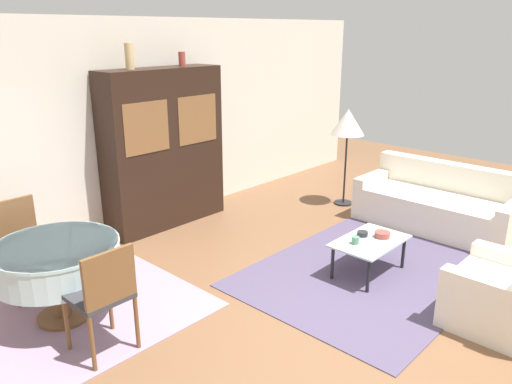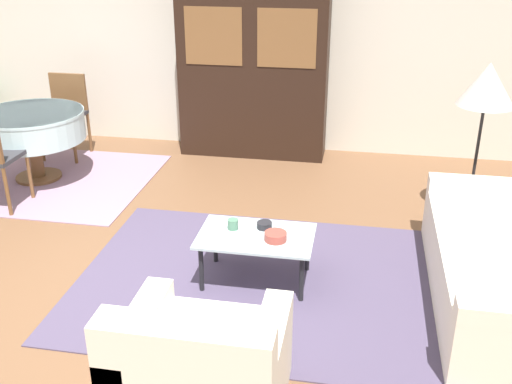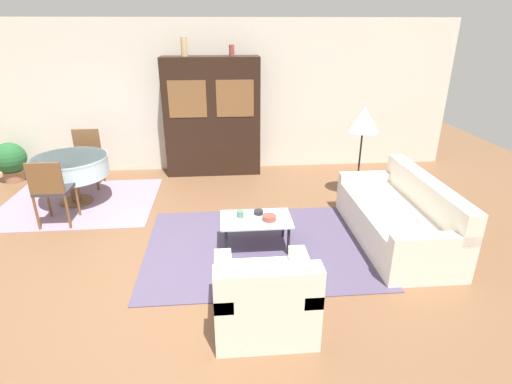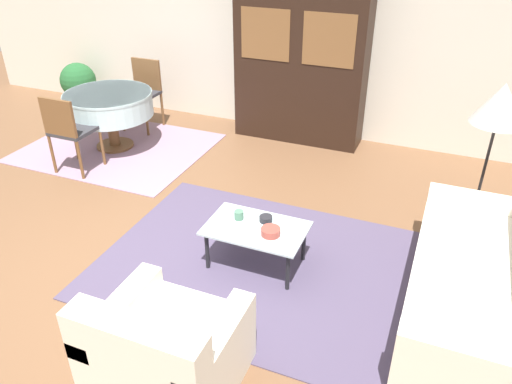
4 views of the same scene
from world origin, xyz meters
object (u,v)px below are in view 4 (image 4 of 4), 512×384
(couch, at_px, (482,288))
(dining_chair_near, at_px, (68,128))
(bowl_small, at_px, (266,219))
(dining_chair_far, at_px, (143,89))
(armchair, at_px, (166,352))
(dining_table, at_px, (109,105))
(cup, at_px, (239,215))
(potted_plant, at_px, (79,83))
(display_cabinet, at_px, (301,62))
(bowl, at_px, (271,232))
(coffee_table, at_px, (256,231))
(floor_lamp, at_px, (500,107))

(couch, distance_m, dining_chair_near, 4.59)
(couch, height_order, bowl_small, couch)
(dining_chair_far, distance_m, bowl_small, 3.54)
(armchair, xyz_separation_m, dining_table, (-2.64, 3.02, 0.29))
(cup, bearing_deg, dining_chair_far, 137.38)
(dining_chair_near, height_order, potted_plant, dining_chair_near)
(display_cabinet, height_order, bowl_small, display_cabinet)
(bowl_small, bearing_deg, dining_chair_far, 140.60)
(dining_chair_far, bearing_deg, armchair, 124.91)
(dining_chair_near, height_order, bowl, dining_chair_near)
(coffee_table, distance_m, potted_plant, 4.89)
(couch, xyz_separation_m, bowl_small, (-1.79, 0.08, 0.13))
(floor_lamp, relative_size, potted_plant, 2.08)
(floor_lamp, bearing_deg, bowl, -136.35)
(dining_table, xyz_separation_m, potted_plant, (-1.41, 1.07, -0.21))
(potted_plant, bearing_deg, bowl_small, -31.55)
(coffee_table, bearing_deg, armchair, -91.85)
(bowl_small, xyz_separation_m, potted_plant, (-4.14, 2.54, -0.04))
(couch, relative_size, dining_table, 1.84)
(coffee_table, height_order, cup, cup)
(cup, relative_size, bowl, 0.50)
(dining_chair_far, distance_m, floor_lamp, 4.59)
(coffee_table, distance_m, display_cabinet, 2.96)
(dining_chair_far, bearing_deg, potted_plant, -12.00)
(bowl, bearing_deg, dining_chair_near, 162.79)
(dining_chair_far, height_order, floor_lamp, floor_lamp)
(coffee_table, xyz_separation_m, dining_chair_near, (-2.69, 0.83, 0.21))
(couch, relative_size, cup, 24.80)
(coffee_table, relative_size, cup, 10.50)
(display_cabinet, distance_m, dining_chair_near, 2.97)
(dining_chair_far, bearing_deg, bowl, 139.60)
(cup, distance_m, potted_plant, 4.69)
(dining_chair_near, bearing_deg, dining_chair_far, 90.00)
(display_cabinet, bearing_deg, potted_plant, -177.36)
(dining_chair_far, height_order, potted_plant, dining_chair_far)
(dining_table, bearing_deg, floor_lamp, -1.47)
(dining_table, distance_m, cup, 2.93)
(armchair, height_order, dining_chair_far, dining_chair_far)
(couch, bearing_deg, display_cabinet, 40.40)
(couch, distance_m, coffee_table, 1.83)
(floor_lamp, xyz_separation_m, potted_plant, (-5.86, 1.18, -0.84))
(couch, xyz_separation_m, floor_lamp, (-0.07, 1.44, 0.93))
(dining_chair_near, relative_size, potted_plant, 1.35)
(display_cabinet, distance_m, cup, 2.85)
(coffee_table, relative_size, dining_chair_far, 0.91)
(floor_lamp, distance_m, cup, 2.54)
(couch, height_order, bowl, couch)
(armchair, xyz_separation_m, dining_chair_near, (-2.64, 2.25, 0.26))
(dining_table, bearing_deg, bowl_small, -28.36)
(armchair, relative_size, bowl_small, 7.67)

